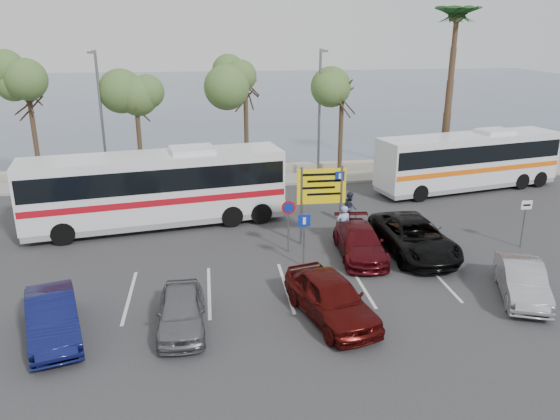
{
  "coord_description": "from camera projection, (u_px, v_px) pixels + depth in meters",
  "views": [
    {
      "loc": [
        -3.93,
        -19.5,
        9.4
      ],
      "look_at": [
        -0.88,
        3.0,
        1.74
      ],
      "focal_mm": 35.0,
      "sensor_mm": 36.0,
      "label": 1
    }
  ],
  "objects": [
    {
      "name": "sign_parking",
      "position": [
        304.0,
        233.0,
        22.06
      ],
      "size": [
        0.5,
        0.07,
        2.25
      ],
      "color": "slate",
      "rests_on": "ground"
    },
    {
      "name": "palm_tree",
      "position": [
        457.0,
        18.0,
        33.27
      ],
      "size": [
        4.8,
        4.8,
        11.2
      ],
      "color": "#382619",
      "rests_on": "kerb_strip"
    },
    {
      "name": "sign_taxi",
      "position": [
        525.0,
        217.0,
        24.01
      ],
      "size": [
        0.5,
        0.07,
        2.2
      ],
      "color": "slate",
      "rests_on": "ground"
    },
    {
      "name": "car_silver_b",
      "position": [
        522.0,
        281.0,
        19.73
      ],
      "size": [
        2.7,
        4.26,
        1.33
      ],
      "primitive_type": "imported",
      "rotation": [
        0.0,
        0.0,
        -0.35
      ],
      "color": "#97979D",
      "rests_on": "ground"
    },
    {
      "name": "street_lamp_right",
      "position": [
        320.0,
        109.0,
        33.42
      ],
      "size": [
        0.45,
        1.15,
        8.01
      ],
      "color": "slate",
      "rests_on": "kerb_strip"
    },
    {
      "name": "tree_left",
      "position": [
        135.0,
        87.0,
        32.02
      ],
      "size": [
        3.2,
        3.2,
        7.2
      ],
      "color": "#382619",
      "rests_on": "kerb_strip"
    },
    {
      "name": "ground",
      "position": [
        312.0,
        274.0,
        21.81
      ],
      "size": [
        120.0,
        120.0,
        0.0
      ],
      "primitive_type": "plane",
      "color": "#323234",
      "rests_on": "ground"
    },
    {
      "name": "street_lamp_left",
      "position": [
        101.0,
        113.0,
        31.77
      ],
      "size": [
        0.45,
        1.15,
        8.01
      ],
      "color": "slate",
      "rests_on": "kerb_strip"
    },
    {
      "name": "sea",
      "position": [
        233.0,
        96.0,
        78.15
      ],
      "size": [
        140.0,
        140.0,
        0.0
      ],
      "primitive_type": "plane",
      "color": "#414F68",
      "rests_on": "ground"
    },
    {
      "name": "lane_markings",
      "position": [
        287.0,
        287.0,
        20.73
      ],
      "size": [
        12.02,
        4.2,
        0.01
      ],
      "primitive_type": null,
      "color": "silver",
      "rests_on": "ground"
    },
    {
      "name": "pedestrian_far",
      "position": [
        350.0,
        207.0,
        27.35
      ],
      "size": [
        0.72,
        0.86,
        1.6
      ],
      "primitive_type": "imported",
      "rotation": [
        0.0,
        0.0,
        1.73
      ],
      "color": "#373B52",
      "rests_on": "ground"
    },
    {
      "name": "kerb_strip",
      "position": [
        271.0,
        180.0,
        34.94
      ],
      "size": [
        44.0,
        2.4,
        0.15
      ],
      "primitive_type": "cube",
      "color": "gray",
      "rests_on": "ground"
    },
    {
      "name": "tree_mid",
      "position": [
        245.0,
        75.0,
        32.64
      ],
      "size": [
        3.2,
        3.2,
        8.0
      ],
      "color": "#382619",
      "rests_on": "kerb_strip"
    },
    {
      "name": "suv_black",
      "position": [
        414.0,
        237.0,
        23.59
      ],
      "size": [
        2.82,
        5.61,
        1.52
      ],
      "primitive_type": "imported",
      "rotation": [
        0.0,
        0.0,
        0.05
      ],
      "color": "black",
      "rests_on": "ground"
    },
    {
      "name": "car_red",
      "position": [
        331.0,
        298.0,
        18.28
      ],
      "size": [
        2.94,
        4.85,
        1.55
      ],
      "primitive_type": "imported",
      "rotation": [
        0.0,
        0.0,
        0.26
      ],
      "color": "#4C0C0A",
      "rests_on": "ground"
    },
    {
      "name": "seawall",
      "position": [
        267.0,
        169.0,
        36.74
      ],
      "size": [
        48.0,
        0.8,
        0.6
      ],
      "primitive_type": "cube",
      "color": "#A49583",
      "rests_on": "ground"
    },
    {
      "name": "tree_far_left",
      "position": [
        27.0,
        83.0,
        31.16
      ],
      "size": [
        3.2,
        3.2,
        7.6
      ],
      "color": "#382619",
      "rests_on": "kerb_strip"
    },
    {
      "name": "car_silver_a",
      "position": [
        181.0,
        311.0,
        17.69
      ],
      "size": [
        1.58,
        3.8,
        1.29
      ],
      "primitive_type": "imported",
      "rotation": [
        0.0,
        0.0,
        0.02
      ],
      "color": "slate",
      "rests_on": "ground"
    },
    {
      "name": "car_maroon",
      "position": [
        360.0,
        242.0,
        23.32
      ],
      "size": [
        2.13,
        4.61,
        1.3
      ],
      "primitive_type": "imported",
      "rotation": [
        0.0,
        0.0,
        -0.07
      ],
      "color": "#520D13",
      "rests_on": "ground"
    },
    {
      "name": "direction_sign",
      "position": [
        322.0,
        192.0,
        24.17
      ],
      "size": [
        2.2,
        0.12,
        3.6
      ],
      "color": "slate",
      "rests_on": "ground"
    },
    {
      "name": "sign_no_stop",
      "position": [
        288.0,
        218.0,
        23.47
      ],
      "size": [
        0.6,
        0.08,
        2.35
      ],
      "color": "slate",
      "rests_on": "ground"
    },
    {
      "name": "car_blue",
      "position": [
        53.0,
        318.0,
        17.16
      ],
      "size": [
        2.63,
        4.47,
        1.39
      ],
      "primitive_type": "imported",
      "rotation": [
        0.0,
        0.0,
        0.29
      ],
      "color": "#10154E",
      "rests_on": "ground"
    },
    {
      "name": "coach_bus_right",
      "position": [
        468.0,
        163.0,
        32.61
      ],
      "size": [
        11.72,
        4.86,
        3.57
      ],
      "color": "silver",
      "rests_on": "ground"
    },
    {
      "name": "pedestrian_near",
      "position": [
        343.0,
        225.0,
        24.6
      ],
      "size": [
        0.73,
        0.54,
        1.81
      ],
      "primitive_type": "imported",
      "rotation": [
        0.0,
        0.0,
        3.32
      ],
      "color": "#9CB2E4",
      "rests_on": "ground"
    },
    {
      "name": "coach_bus_left",
      "position": [
        156.0,
        191.0,
        26.52
      ],
      "size": [
        12.65,
        4.75,
        3.86
      ],
      "color": "silver",
      "rests_on": "ground"
    },
    {
      "name": "tree_right",
      "position": [
        343.0,
        82.0,
        33.56
      ],
      "size": [
        3.2,
        3.2,
        7.4
      ],
      "color": "#382619",
      "rests_on": "kerb_strip"
    }
  ]
}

